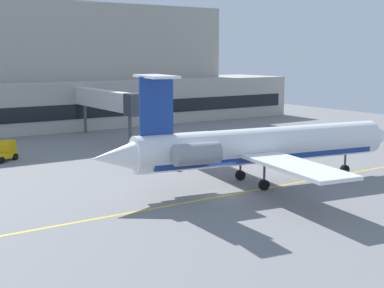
{
  "coord_description": "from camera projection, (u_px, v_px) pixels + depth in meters",
  "views": [
    {
      "loc": [
        -25.74,
        -33.94,
        11.18
      ],
      "look_at": [
        1.49,
        6.83,
        3.0
      ],
      "focal_mm": 50.59,
      "sensor_mm": 36.0,
      "label": 1
    }
  ],
  "objects": [
    {
      "name": "ground",
      "position": [
        223.0,
        194.0,
        43.79
      ],
      "size": [
        120.0,
        120.0,
        0.11
      ],
      "color": "slate"
    },
    {
      "name": "terminal_building",
      "position": [
        82.0,
        77.0,
        86.2
      ],
      "size": [
        76.13,
        14.61,
        19.14
      ],
      "color": "#ADA89E",
      "rests_on": "ground"
    },
    {
      "name": "jet_bridge_east",
      "position": [
        110.0,
        101.0,
        70.03
      ],
      "size": [
        2.4,
        18.13,
        6.58
      ],
      "color": "silver",
      "rests_on": "ground"
    },
    {
      "name": "regional_jet",
      "position": [
        259.0,
        146.0,
        46.4
      ],
      "size": [
        29.75,
        24.03,
        9.57
      ],
      "color": "white",
      "rests_on": "ground"
    },
    {
      "name": "baggage_tug",
      "position": [
        5.0,
        152.0,
        57.26
      ],
      "size": [
        3.39,
        3.13,
        2.1
      ],
      "color": "#E5B20C",
      "rests_on": "ground"
    },
    {
      "name": "pushback_tractor",
      "position": [
        186.0,
        149.0,
        58.86
      ],
      "size": [
        3.24,
        1.95,
        2.17
      ],
      "color": "silver",
      "rests_on": "ground"
    },
    {
      "name": "safety_cone_alpha",
      "position": [
        179.0,
        169.0,
        52.1
      ],
      "size": [
        0.47,
        0.47,
        0.55
      ],
      "color": "orange",
      "rests_on": "ground"
    },
    {
      "name": "safety_cone_bravo",
      "position": [
        269.0,
        162.0,
        55.59
      ],
      "size": [
        0.47,
        0.47,
        0.55
      ],
      "color": "orange",
      "rests_on": "ground"
    }
  ]
}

